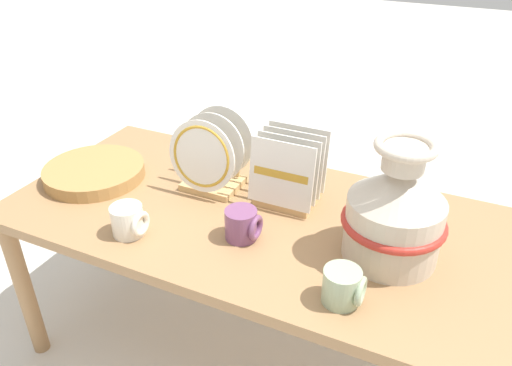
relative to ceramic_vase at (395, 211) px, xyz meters
name	(u,v)px	position (x,y,z in m)	size (l,w,h in m)	color
ground_plane	(256,350)	(-0.41, 0.03, -0.75)	(14.00, 14.00, 0.00)	beige
display_table	(256,231)	(-0.41, 0.03, -0.21)	(1.55, 0.75, 0.61)	#9E754C
ceramic_vase	(395,211)	(0.00, 0.00, 0.00)	(0.27, 0.27, 0.34)	beige
dish_rack_round_plates	(210,160)	(-0.61, 0.11, -0.04)	(0.23, 0.17, 0.26)	tan
dish_rack_square_plates	(289,176)	(-0.35, 0.14, -0.05)	(0.20, 0.17, 0.23)	tan
wicker_charger_stack	(94,172)	(-1.01, 0.00, -0.12)	(0.34, 0.34, 0.04)	#AD7F47
mug_plum_glaze	(243,224)	(-0.39, -0.10, -0.10)	(0.10, 0.09, 0.09)	#7A4770
mug_cream_glaze	(129,221)	(-0.70, -0.22, -0.10)	(0.10, 0.09, 0.09)	silver
mug_sage_glaze	(343,287)	(-0.06, -0.22, -0.10)	(0.10, 0.09, 0.09)	#9EB28E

